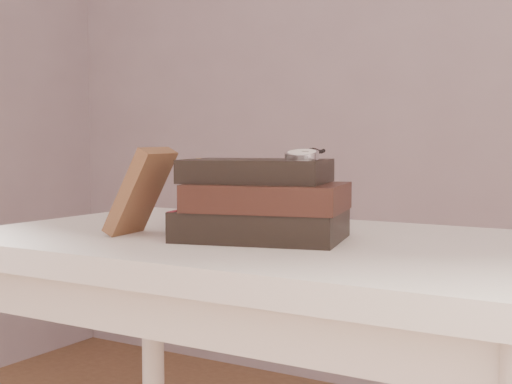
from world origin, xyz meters
The scene contains 6 objects.
back_wall centered at (0.00, 1.75, 1.35)m, with size 3.50×0.02×2.70m, color gray.
table centered at (0.00, 0.35, 0.66)m, with size 1.00×0.60×0.75m.
book_stack centered at (0.01, 0.31, 0.81)m, with size 0.29×0.23×0.13m.
journal centered at (-0.19, 0.26, 0.82)m, with size 0.02×0.09×0.15m, color #452A1A.
pocket_watch centered at (0.08, 0.32, 0.89)m, with size 0.06×0.16×0.02m.
eyeglasses centered at (-0.10, 0.37, 0.82)m, with size 0.13×0.15×0.05m.
Camera 1 is at (0.59, -0.66, 0.91)m, focal length 50.64 mm.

